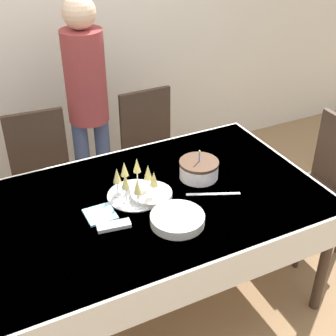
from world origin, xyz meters
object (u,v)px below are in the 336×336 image
(dining_chair_right_end, at_px, (321,181))
(birthday_cake, at_px, (199,169))
(dining_chair_far_left, at_px, (43,176))
(champagne_tray, at_px, (135,183))
(dining_chair_far_right, at_px, (152,149))
(person_standing, at_px, (87,94))
(plate_stack_dessert, at_px, (151,195))
(plate_stack_main, at_px, (177,219))

(dining_chair_right_end, height_order, birthday_cake, same)
(dining_chair_far_left, xyz_separation_m, champagne_tray, (0.34, -0.83, 0.34))
(dining_chair_far_left, relative_size, champagne_tray, 3.04)
(dining_chair_far_left, distance_m, birthday_cake, 1.15)
(dining_chair_far_right, distance_m, dining_chair_right_end, 1.23)
(dining_chair_right_end, height_order, champagne_tray, same)
(person_standing, bearing_deg, dining_chair_far_right, -17.30)
(dining_chair_far_left, distance_m, plate_stack_dessert, 1.01)
(champagne_tray, height_order, plate_stack_main, champagne_tray)
(dining_chair_far_right, relative_size, plate_stack_dessert, 4.18)
(dining_chair_far_right, bearing_deg, birthday_cake, -95.17)
(dining_chair_far_right, height_order, champagne_tray, same)
(plate_stack_main, bearing_deg, person_standing, 91.75)
(person_standing, bearing_deg, birthday_cake, -69.91)
(birthday_cake, bearing_deg, dining_chair_far_right, 84.83)
(champagne_tray, xyz_separation_m, plate_stack_main, (0.10, -0.31, -0.06))
(dining_chair_far_left, xyz_separation_m, plate_stack_dessert, (0.41, -0.88, 0.27))
(champagne_tray, bearing_deg, plate_stack_main, -72.82)
(plate_stack_main, height_order, person_standing, person_standing)
(birthday_cake, height_order, plate_stack_main, birthday_cake)
(dining_chair_far_right, height_order, plate_stack_main, dining_chair_far_right)
(birthday_cake, bearing_deg, plate_stack_dessert, -169.18)
(dining_chair_right_end, bearing_deg, dining_chair_far_right, 133.08)
(plate_stack_main, distance_m, person_standing, 1.29)
(dining_chair_far_left, distance_m, dining_chair_far_right, 0.82)
(plate_stack_dessert, bearing_deg, plate_stack_main, -84.82)
(dining_chair_far_left, distance_m, champagne_tray, 0.96)
(dining_chair_far_left, relative_size, birthday_cake, 4.16)
(dining_chair_far_left, height_order, plate_stack_main, dining_chair_far_left)
(dining_chair_far_left, relative_size, dining_chair_far_right, 1.00)
(plate_stack_dessert, distance_m, person_standing, 1.03)
(dining_chair_far_left, xyz_separation_m, dining_chair_right_end, (1.66, -0.90, 0.00))
(dining_chair_right_end, xyz_separation_m, plate_stack_main, (-1.22, -0.24, 0.27))
(dining_chair_right_end, distance_m, plate_stack_dessert, 1.27)
(dining_chair_far_right, relative_size, birthday_cake, 4.16)
(birthday_cake, bearing_deg, person_standing, 110.09)
(dining_chair_right_end, height_order, plate_stack_dessert, dining_chair_right_end)
(dining_chair_far_right, bearing_deg, champagne_tray, -119.95)
(birthday_cake, distance_m, person_standing, 1.02)
(plate_stack_main, bearing_deg, birthday_cake, 46.53)
(dining_chair_right_end, relative_size, birthday_cake, 4.16)
(plate_stack_main, bearing_deg, champagne_tray, 107.18)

